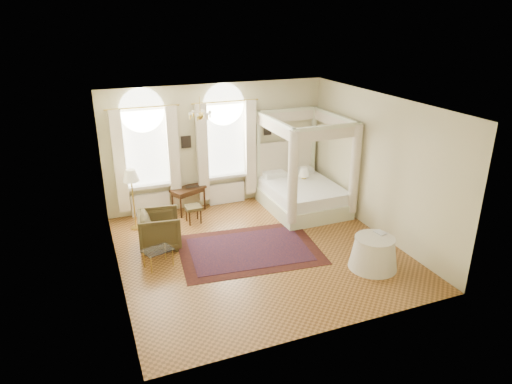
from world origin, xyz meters
TOP-DOWN VIEW (x-y plane):
  - ground at (0.00, 0.00)m, footprint 6.00×6.00m
  - room_walls at (0.00, 0.00)m, footprint 6.00×6.00m
  - window_left at (-1.90, 2.87)m, footprint 1.62×0.27m
  - window_right at (0.20, 2.87)m, footprint 1.62×0.27m
  - chandelier at (-0.90, 1.20)m, footprint 0.51×0.45m
  - wall_pictures at (0.09, 2.97)m, footprint 2.54×0.03m
  - canopy_bed at (1.97, 1.74)m, footprint 1.96×2.39m
  - nightstand at (2.20, 2.26)m, footprint 0.42×0.39m
  - nightstand_lamp at (2.23, 2.20)m, footprint 0.30×0.30m
  - writing_desk at (-0.93, 2.70)m, footprint 1.01×0.80m
  - laptop at (-0.81, 2.76)m, footprint 0.36×0.25m
  - stool at (-0.98, 2.00)m, footprint 0.40×0.40m
  - armchair at (-2.00, 1.03)m, footprint 1.03×1.00m
  - coffee_table at (-2.21, 0.15)m, footprint 0.67×0.56m
  - floor_lamp at (-2.40, 2.19)m, footprint 0.39×0.39m
  - oriental_rug at (-0.19, 0.13)m, footprint 3.29×2.52m
  - side_table at (1.95, -1.53)m, footprint 1.01×1.01m
  - book at (2.08, -1.40)m, footprint 0.22×0.27m

SIDE VIEW (x-z plane):
  - ground at x=0.00m, z-range 0.00..0.00m
  - oriental_rug at x=-0.19m, z-range 0.00..0.01m
  - nightstand at x=2.20m, z-range 0.00..0.56m
  - side_table at x=1.95m, z-range -0.01..0.68m
  - coffee_table at x=-2.21m, z-range 0.16..0.55m
  - stool at x=-0.98m, z-range 0.15..0.59m
  - armchair at x=-2.00m, z-range 0.00..0.84m
  - writing_desk at x=-0.93m, z-range 0.24..0.91m
  - canopy_bed at x=1.97m, z-range -0.69..1.85m
  - laptop at x=-0.81m, z-range 0.67..0.70m
  - book at x=2.08m, z-range 0.69..0.71m
  - nightstand_lamp at x=2.23m, z-range 0.63..1.08m
  - floor_lamp at x=-2.40m, z-range 0.54..2.07m
  - window_left at x=-1.90m, z-range -0.16..3.13m
  - window_right at x=0.20m, z-range -0.16..3.13m
  - wall_pictures at x=0.09m, z-range 1.70..2.09m
  - room_walls at x=0.00m, z-range -1.02..4.98m
  - chandelier at x=-0.90m, z-range 2.66..3.16m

